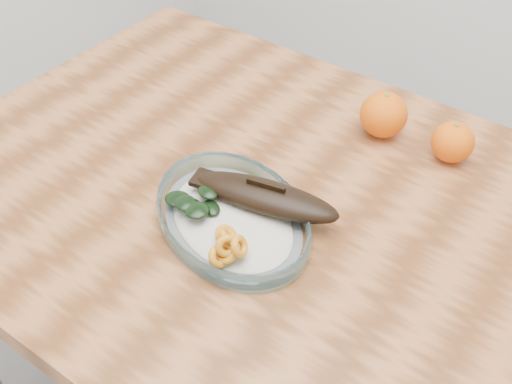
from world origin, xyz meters
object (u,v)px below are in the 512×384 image
dining_table (284,250)px  orange_left (384,115)px  orange_right (453,142)px  plated_meal (234,215)px

dining_table → orange_left: bearing=82.8°
dining_table → orange_left: size_ratio=14.70×
dining_table → orange_right: 0.33m
plated_meal → orange_right: (0.20, 0.33, 0.02)m
dining_table → orange_left: orange_left is taller
dining_table → orange_left: 0.29m
orange_left → orange_right: 0.12m
plated_meal → orange_right: plated_meal is taller
plated_meal → orange_left: orange_left is taller
orange_left → orange_right: orange_left is taller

